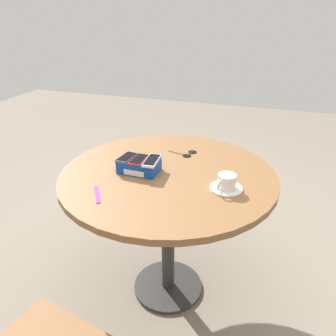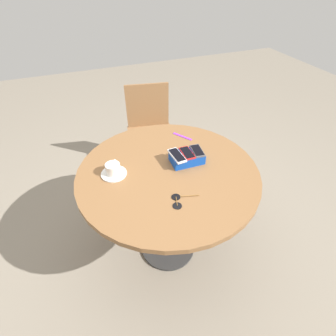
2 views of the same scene
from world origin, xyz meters
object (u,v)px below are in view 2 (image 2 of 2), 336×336
at_px(phone_white, 177,155).
at_px(lanyard_strap, 182,136).
at_px(coffee_cup, 113,168).
at_px(saucer, 114,174).
at_px(sunglasses, 178,201).
at_px(phone_red, 187,153).
at_px(chair_near_window, 150,132).
at_px(round_table, 168,184).
at_px(phone_box, 187,158).
at_px(phone_gray, 197,151).

relative_size(phone_white, lanyard_strap, 0.98).
relative_size(phone_white, coffee_cup, 1.34).
xyz_separation_m(saucer, sunglasses, (-0.25, 0.31, -0.00)).
bearing_deg(phone_red, chair_near_window, -92.86).
relative_size(coffee_cup, sunglasses, 0.69).
xyz_separation_m(round_table, chair_near_window, (-0.17, -0.89, -0.20)).
relative_size(phone_box, saucer, 1.33).
relative_size(round_table, saucer, 7.24).
height_order(lanyard_strap, sunglasses, sunglasses).
bearing_deg(phone_box, phone_white, 3.27).
height_order(phone_gray, phone_white, phone_white).
distance_m(round_table, phone_gray, 0.26).
xyz_separation_m(round_table, phone_white, (-0.07, -0.03, 0.17)).
xyz_separation_m(phone_box, lanyard_strap, (-0.08, -0.25, -0.03)).
distance_m(phone_white, chair_near_window, 0.94).
relative_size(coffee_cup, lanyard_strap, 0.73).
xyz_separation_m(lanyard_strap, sunglasses, (0.25, 0.52, 0.00)).
bearing_deg(round_table, phone_gray, -169.66).
height_order(round_table, phone_gray, phone_gray).
bearing_deg(lanyard_strap, phone_gray, 85.36).
xyz_separation_m(round_table, phone_box, (-0.13, -0.04, 0.13)).
bearing_deg(phone_gray, sunglasses, 49.15).
bearing_deg(sunglasses, phone_red, -121.88).
xyz_separation_m(phone_red, chair_near_window, (-0.04, -0.85, -0.37)).
height_order(phone_box, lanyard_strap, phone_box).
xyz_separation_m(phone_gray, chair_near_window, (0.02, -0.86, -0.37)).
xyz_separation_m(phone_box, saucer, (0.42, -0.04, -0.02)).
distance_m(phone_red, saucer, 0.42).
bearing_deg(phone_gray, coffee_cup, -5.54).
relative_size(phone_gray, coffee_cup, 1.18).
bearing_deg(saucer, coffee_cup, -114.27).
bearing_deg(lanyard_strap, phone_box, 71.64).
bearing_deg(round_table, phone_red, -163.68).
bearing_deg(phone_red, round_table, 16.32).
height_order(phone_red, lanyard_strap, phone_red).
xyz_separation_m(phone_gray, saucer, (0.48, -0.04, -0.06)).
relative_size(phone_box, chair_near_window, 0.23).
distance_m(round_table, phone_box, 0.19).
distance_m(round_table, saucer, 0.32).
height_order(saucer, sunglasses, saucer).
relative_size(saucer, lanyard_strap, 0.98).
distance_m(phone_gray, phone_white, 0.13).
bearing_deg(phone_box, phone_red, -146.15).
height_order(phone_red, sunglasses, phone_red).
bearing_deg(phone_white, phone_gray, -179.62).
bearing_deg(coffee_cup, sunglasses, 128.47).
xyz_separation_m(round_table, coffee_cup, (0.29, -0.08, 0.14)).
distance_m(phone_gray, saucer, 0.49).
xyz_separation_m(phone_box, phone_gray, (-0.06, 0.00, 0.03)).
distance_m(coffee_cup, sunglasses, 0.40).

